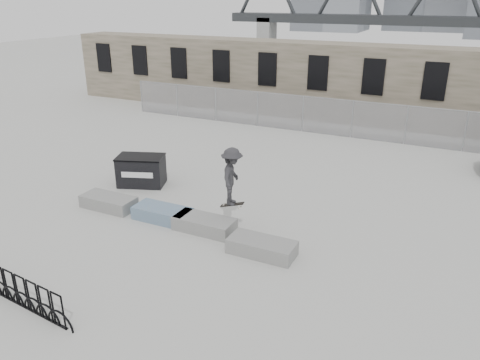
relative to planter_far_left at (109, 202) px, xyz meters
name	(u,v)px	position (x,y,z in m)	size (l,w,h in m)	color
ground	(183,222)	(3.00, 0.19, -0.25)	(120.00, 120.00, 0.00)	#A5A5A1
stone_wall	(323,81)	(3.00, 16.43, 2.01)	(36.00, 2.58, 4.50)	#665D4B
chainlink_fence	(303,113)	(3.00, 12.69, 0.79)	(22.06, 0.06, 2.02)	gray
planter_far_left	(109,202)	(0.00, 0.00, 0.00)	(2.00, 0.90, 0.45)	gray
planter_center_left	(163,213)	(2.30, 0.05, 0.00)	(2.00, 0.90, 0.45)	#2E5C8B
planter_center_right	(204,224)	(3.98, -0.01, 0.00)	(2.00, 0.90, 0.45)	gray
planter_offset	(262,247)	(6.25, -0.56, 0.00)	(2.00, 0.90, 0.45)	gray
dumpster	(141,170)	(-0.27, 2.33, 0.37)	(2.11, 1.69, 1.21)	black
bike_rack	(5,284)	(1.32, -5.39, 0.19)	(4.92, 0.56, 0.90)	black
skateboarder	(232,177)	(4.70, 0.57, 1.56)	(1.00, 1.37, 2.04)	#2C2C2F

